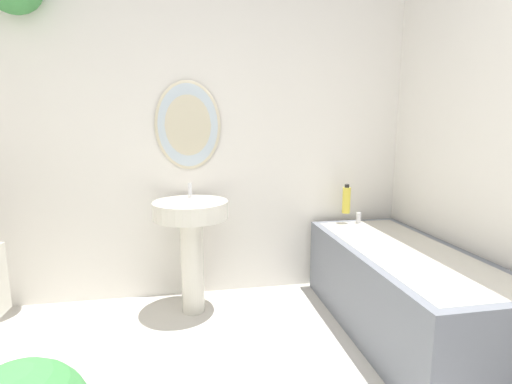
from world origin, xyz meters
name	(u,v)px	position (x,y,z in m)	size (l,w,h in m)	color
wall_back	(193,120)	(-0.10, 2.40, 1.27)	(3.01, 0.34, 2.40)	silver
pedestal_sink	(191,230)	(-0.14, 2.10, 0.56)	(0.48, 0.48, 0.85)	beige
bathtub	(403,289)	(1.09, 1.60, 0.27)	(0.67, 1.45, 0.60)	slate
shampoo_bottle	(346,200)	(1.00, 2.24, 0.70)	(0.06, 0.06, 0.22)	gold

